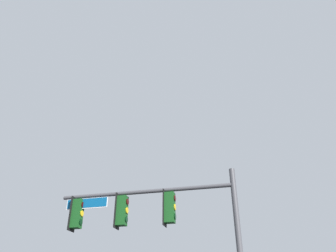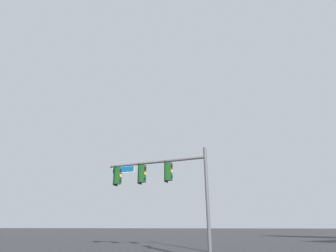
% 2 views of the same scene
% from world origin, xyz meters
% --- Properties ---
extents(signal_pole_near, '(6.72, 1.41, 5.68)m').
position_xyz_m(signal_pole_near, '(-2.61, -7.10, 4.13)').
color(signal_pole_near, '#47474C').
rests_on(signal_pole_near, ground_plane).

